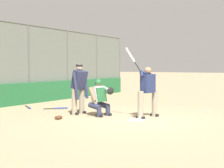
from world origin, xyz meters
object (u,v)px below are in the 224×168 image
Objects in this scene: catcher_behind_plate at (100,97)px; fielding_glove_on_dirt at (59,117)px; spare_bat_near_backstop at (59,108)px; batter_at_plate at (147,90)px; umpire_home at (79,87)px; baseball_loose at (208,111)px; spare_bat_by_padding at (29,107)px.

fielding_glove_on_dirt is at bearing -19.37° from catcher_behind_plate.
spare_bat_near_backstop is at bearing -137.91° from fielding_glove_on_dirt.
spare_bat_near_backstop is at bearing -78.11° from batter_at_plate.
batter_at_plate is 1.30× the size of umpire_home.
baseball_loose is (-2.77, 2.73, -0.58)m from catcher_behind_plate.
fielding_glove_on_dirt is 5.26m from baseball_loose.
umpire_home is at bearing 27.72° from spare_bat_by_padding.
umpire_home is at bearing -174.54° from fielding_glove_on_dirt.
catcher_behind_plate is at bearing -59.23° from batter_at_plate.
spare_bat_by_padding is at bearing -65.92° from baseball_loose.
spare_bat_near_backstop and spare_bat_by_padding have the same top height.
spare_bat_by_padding is at bearing -114.93° from fielding_glove_on_dirt.
fielding_glove_on_dirt is (1.74, -2.15, -0.82)m from batter_at_plate.
catcher_behind_plate reaches higher than fielding_glove_on_dirt.
spare_bat_near_backstop is 2.32m from fielding_glove_on_dirt.
umpire_home is 1.43m from fielding_glove_on_dirt.
spare_bat_by_padding is (0.46, -1.16, -0.00)m from spare_bat_near_backstop.
catcher_behind_plate is 1.56× the size of spare_bat_near_backstop.
fielding_glove_on_dirt is (1.72, 1.56, 0.02)m from spare_bat_near_backstop.
batter_at_plate is 1.57m from catcher_behind_plate.
baseball_loose is at bearing 162.29° from batter_at_plate.
batter_at_plate is 3.80m from spare_bat_near_backstop.
batter_at_plate reaches higher than catcher_behind_plate.
fielding_glove_on_dirt is at bearing -39.45° from batter_at_plate.
umpire_home reaches higher than spare_bat_by_padding.
baseball_loose reaches higher than spare_bat_near_backstop.
catcher_behind_plate is at bearing -44.64° from baseball_loose.
catcher_behind_plate reaches higher than spare_bat_by_padding.
fielding_glove_on_dirt reaches higher than baseball_loose.
batter_at_plate is 2.34m from umpire_home.
fielding_glove_on_dirt is at bearing -102.95° from spare_bat_near_backstop.
spare_bat_near_backstop is (0.02, -3.71, -0.84)m from batter_at_plate.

